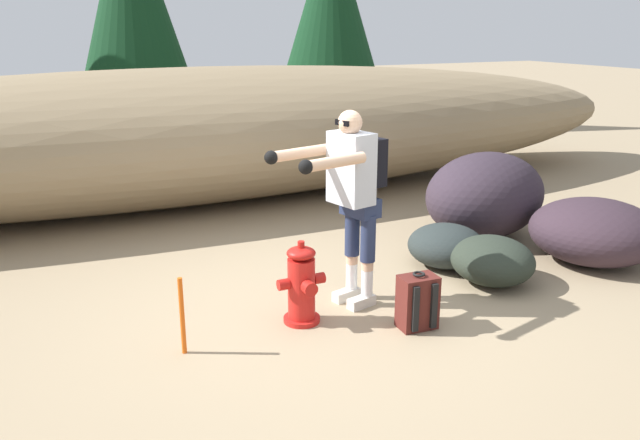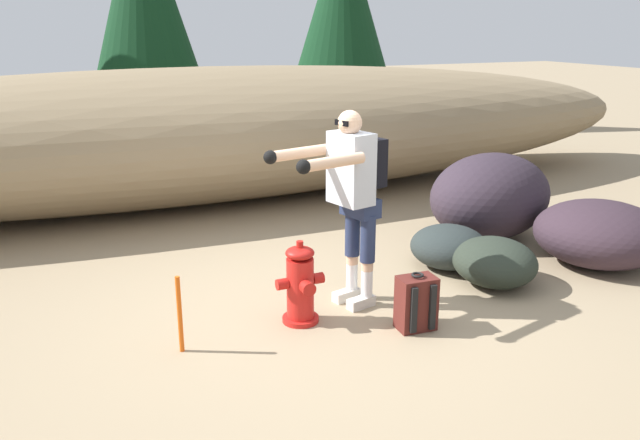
{
  "view_description": "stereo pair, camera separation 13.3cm",
  "coord_description": "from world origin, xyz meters",
  "px_view_note": "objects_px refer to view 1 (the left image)",
  "views": [
    {
      "loc": [
        -2.13,
        -4.61,
        2.36
      ],
      "look_at": [
        0.11,
        0.15,
        0.75
      ],
      "focal_mm": 36.36,
      "sensor_mm": 36.0,
      "label": 1
    },
    {
      "loc": [
        -2.01,
        -4.67,
        2.36
      ],
      "look_at": [
        0.11,
        0.15,
        0.75
      ],
      "focal_mm": 36.36,
      "sensor_mm": 36.0,
      "label": 2
    }
  ],
  "objects_px": {
    "boulder_large": "(485,195)",
    "boulder_outlier": "(492,260)",
    "fire_hydrant": "(302,286)",
    "boulder_mid": "(594,231)",
    "survey_stake": "(182,316)",
    "boulder_small": "(446,246)",
    "spare_backpack": "(417,302)",
    "utility_worker": "(352,185)"
  },
  "relations": [
    {
      "from": "boulder_small",
      "to": "survey_stake",
      "type": "bearing_deg",
      "value": -166.79
    },
    {
      "from": "fire_hydrant",
      "to": "boulder_mid",
      "type": "distance_m",
      "value": 3.25
    },
    {
      "from": "utility_worker",
      "to": "spare_backpack",
      "type": "bearing_deg",
      "value": 100.46
    },
    {
      "from": "utility_worker",
      "to": "boulder_outlier",
      "type": "height_order",
      "value": "utility_worker"
    },
    {
      "from": "boulder_large",
      "to": "survey_stake",
      "type": "xyz_separation_m",
      "value": [
        -3.79,
        -1.27,
        -0.18
      ]
    },
    {
      "from": "boulder_mid",
      "to": "boulder_large",
      "type": "bearing_deg",
      "value": 111.77
    },
    {
      "from": "boulder_outlier",
      "to": "survey_stake",
      "type": "relative_size",
      "value": 1.38
    },
    {
      "from": "utility_worker",
      "to": "boulder_mid",
      "type": "distance_m",
      "value": 2.83
    },
    {
      "from": "spare_backpack",
      "to": "boulder_small",
      "type": "distance_m",
      "value": 1.46
    },
    {
      "from": "fire_hydrant",
      "to": "spare_backpack",
      "type": "xyz_separation_m",
      "value": [
        0.8,
        -0.48,
        -0.1
      ]
    },
    {
      "from": "boulder_mid",
      "to": "fire_hydrant",
      "type": "bearing_deg",
      "value": -179.96
    },
    {
      "from": "utility_worker",
      "to": "boulder_mid",
      "type": "xyz_separation_m",
      "value": [
        2.72,
        -0.13,
        -0.74
      ]
    },
    {
      "from": "spare_backpack",
      "to": "boulder_small",
      "type": "height_order",
      "value": "spare_backpack"
    },
    {
      "from": "utility_worker",
      "to": "boulder_outlier",
      "type": "relative_size",
      "value": 2.04
    },
    {
      "from": "utility_worker",
      "to": "boulder_large",
      "type": "height_order",
      "value": "utility_worker"
    },
    {
      "from": "utility_worker",
      "to": "boulder_large",
      "type": "distance_m",
      "value": 2.55
    },
    {
      "from": "boulder_large",
      "to": "boulder_small",
      "type": "bearing_deg",
      "value": -147.71
    },
    {
      "from": "fire_hydrant",
      "to": "boulder_mid",
      "type": "relative_size",
      "value": 0.54
    },
    {
      "from": "survey_stake",
      "to": "boulder_small",
      "type": "bearing_deg",
      "value": 13.21
    },
    {
      "from": "fire_hydrant",
      "to": "boulder_small",
      "type": "height_order",
      "value": "fire_hydrant"
    },
    {
      "from": "boulder_large",
      "to": "fire_hydrant",
      "type": "bearing_deg",
      "value": -157.37
    },
    {
      "from": "boulder_large",
      "to": "boulder_small",
      "type": "height_order",
      "value": "boulder_large"
    },
    {
      "from": "boulder_large",
      "to": "boulder_outlier",
      "type": "relative_size",
      "value": 1.85
    },
    {
      "from": "utility_worker",
      "to": "boulder_small",
      "type": "bearing_deg",
      "value": -175.58
    },
    {
      "from": "utility_worker",
      "to": "boulder_outlier",
      "type": "bearing_deg",
      "value": 161.52
    },
    {
      "from": "survey_stake",
      "to": "boulder_outlier",
      "type": "bearing_deg",
      "value": 2.26
    },
    {
      "from": "utility_worker",
      "to": "boulder_mid",
      "type": "bearing_deg",
      "value": 163.64
    },
    {
      "from": "utility_worker",
      "to": "spare_backpack",
      "type": "height_order",
      "value": "utility_worker"
    },
    {
      "from": "fire_hydrant",
      "to": "boulder_large",
      "type": "bearing_deg",
      "value": 22.63
    },
    {
      "from": "spare_backpack",
      "to": "boulder_small",
      "type": "relative_size",
      "value": 0.61
    },
    {
      "from": "boulder_large",
      "to": "boulder_mid",
      "type": "xyz_separation_m",
      "value": [
        0.46,
        -1.16,
        -0.16
      ]
    },
    {
      "from": "boulder_small",
      "to": "boulder_large",
      "type": "bearing_deg",
      "value": 32.29
    },
    {
      "from": "boulder_outlier",
      "to": "boulder_large",
      "type": "bearing_deg",
      "value": 54.44
    },
    {
      "from": "boulder_large",
      "to": "boulder_small",
      "type": "distance_m",
      "value": 1.16
    },
    {
      "from": "spare_backpack",
      "to": "boulder_mid",
      "type": "relative_size",
      "value": 0.36
    },
    {
      "from": "utility_worker",
      "to": "spare_backpack",
      "type": "distance_m",
      "value": 1.09
    },
    {
      "from": "utility_worker",
      "to": "survey_stake",
      "type": "height_order",
      "value": "utility_worker"
    },
    {
      "from": "boulder_mid",
      "to": "boulder_small",
      "type": "bearing_deg",
      "value": 158.6
    },
    {
      "from": "survey_stake",
      "to": "fire_hydrant",
      "type": "bearing_deg",
      "value": 6.12
    },
    {
      "from": "spare_backpack",
      "to": "utility_worker",
      "type": "bearing_deg",
      "value": 27.64
    },
    {
      "from": "boulder_outlier",
      "to": "survey_stake",
      "type": "bearing_deg",
      "value": -177.74
    },
    {
      "from": "utility_worker",
      "to": "boulder_small",
      "type": "relative_size",
      "value": 2.2
    }
  ]
}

